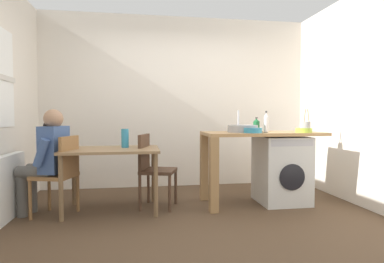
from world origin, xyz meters
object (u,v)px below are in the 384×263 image
(seated_person, at_px, (47,156))
(colander, at_px, (304,130))
(bottle_squat_brown, at_px, (266,122))
(utensil_crock, at_px, (306,126))
(washing_machine, at_px, (281,170))
(dining_table, at_px, (112,157))
(chair_opposite, at_px, (152,166))
(bottle_tall_green, at_px, (256,125))
(mixing_bowl, at_px, (253,130))
(vase, at_px, (125,138))
(chair_person_seat, at_px, (61,171))

(seated_person, distance_m, colander, 3.04)
(bottle_squat_brown, xyz_separation_m, utensil_crock, (0.54, -0.05, -0.05))
(seated_person, relative_size, bottle_squat_brown, 4.45)
(utensil_crock, bearing_deg, washing_machine, -171.90)
(dining_table, xyz_separation_m, chair_opposite, (0.48, 0.07, -0.14))
(dining_table, height_order, washing_machine, washing_machine)
(bottle_tall_green, bearing_deg, washing_machine, -20.20)
(seated_person, xyz_separation_m, colander, (3.03, -0.12, 0.28))
(mixing_bowl, xyz_separation_m, colander, (0.65, -0.02, -0.00))
(seated_person, relative_size, mixing_bowl, 5.38)
(bottle_tall_green, xyz_separation_m, colander, (0.49, -0.33, -0.05))
(chair_opposite, height_order, utensil_crock, utensil_crock)
(bottle_tall_green, height_order, colander, bottle_tall_green)
(vase, bearing_deg, utensil_crock, -0.71)
(bottle_tall_green, relative_size, mixing_bowl, 0.84)
(chair_person_seat, height_order, bottle_squat_brown, bottle_squat_brown)
(utensil_crock, height_order, colander, utensil_crock)
(chair_person_seat, relative_size, vase, 3.97)
(chair_person_seat, xyz_separation_m, washing_machine, (2.69, 0.14, -0.08))
(chair_person_seat, bearing_deg, bottle_squat_brown, -67.89)
(chair_person_seat, relative_size, mixing_bowl, 4.04)
(washing_machine, distance_m, bottle_squat_brown, 0.64)
(bottle_tall_green, distance_m, colander, 0.59)
(chair_person_seat, distance_m, seated_person, 0.23)
(chair_opposite, distance_m, bottle_squat_brown, 1.58)
(chair_opposite, bearing_deg, washing_machine, 105.51)
(mixing_bowl, distance_m, colander, 0.65)
(bottle_squat_brown, height_order, colander, bottle_squat_brown)
(chair_person_seat, relative_size, bottle_squat_brown, 3.34)
(bottle_tall_green, distance_m, bottle_squat_brown, 0.14)
(chair_person_seat, xyz_separation_m, seated_person, (-0.15, 0.05, 0.16))
(utensil_crock, height_order, vase, utensil_crock)
(chair_person_seat, height_order, washing_machine, chair_person_seat)
(bottle_squat_brown, height_order, mixing_bowl, bottle_squat_brown)
(utensil_crock, bearing_deg, bottle_squat_brown, 174.41)
(bottle_squat_brown, distance_m, vase, 1.83)
(dining_table, relative_size, mixing_bowl, 4.93)
(dining_table, relative_size, washing_machine, 1.28)
(chair_person_seat, xyz_separation_m, bottle_tall_green, (2.38, 0.25, 0.50))
(utensil_crock, xyz_separation_m, vase, (-2.36, 0.03, -0.14))
(seated_person, height_order, bottle_tall_green, seated_person)
(seated_person, xyz_separation_m, bottle_tall_green, (2.54, 0.20, 0.33))
(dining_table, distance_m, washing_machine, 2.15)
(chair_person_seat, bearing_deg, vase, -55.87)
(bottle_tall_green, relative_size, utensil_crock, 0.62)
(colander, bearing_deg, utensil_crock, 56.30)
(mixing_bowl, bearing_deg, dining_table, 173.89)
(mixing_bowl, height_order, colander, mixing_bowl)
(mixing_bowl, bearing_deg, bottle_tall_green, 62.59)
(seated_person, distance_m, vase, 0.89)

